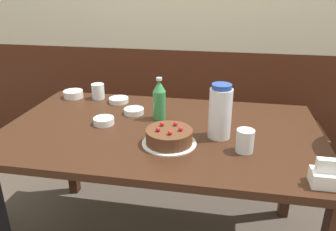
# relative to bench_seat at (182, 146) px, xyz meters

# --- Properties ---
(back_wall) EXTENTS (4.80, 0.04, 2.50)m
(back_wall) POSITION_rel_bench_seat_xyz_m (0.00, 0.22, 1.03)
(back_wall) COLOR #4C2314
(back_wall) RESTS_ON ground_plane
(bench_seat) EXTENTS (2.02, 0.38, 0.44)m
(bench_seat) POSITION_rel_bench_seat_xyz_m (0.00, 0.00, 0.00)
(bench_seat) COLOR #56331E
(bench_seat) RESTS_ON ground_plane
(dining_table) EXTENTS (1.55, 0.91, 0.74)m
(dining_table) POSITION_rel_bench_seat_xyz_m (0.00, -0.83, 0.44)
(dining_table) COLOR #381E11
(dining_table) RESTS_ON ground_plane
(birthday_cake) EXTENTS (0.24, 0.24, 0.09)m
(birthday_cake) POSITION_rel_bench_seat_xyz_m (0.07, -0.98, 0.56)
(birthday_cake) COLOR white
(birthday_cake) RESTS_ON dining_table
(water_pitcher) EXTENTS (0.10, 0.10, 0.25)m
(water_pitcher) POSITION_rel_bench_seat_xyz_m (0.29, -0.87, 0.65)
(water_pitcher) COLOR white
(water_pitcher) RESTS_ON dining_table
(soju_bottle) EXTENTS (0.07, 0.07, 0.22)m
(soju_bottle) POSITION_rel_bench_seat_xyz_m (-0.03, -0.71, 0.63)
(soju_bottle) COLOR #388E4C
(soju_bottle) RESTS_ON dining_table
(napkin_holder) EXTENTS (0.11, 0.08, 0.11)m
(napkin_holder) POSITION_rel_bench_seat_xyz_m (0.67, -1.20, 0.56)
(napkin_holder) COLOR white
(napkin_holder) RESTS_ON dining_table
(bowl_soup_white) EXTENTS (0.11, 0.11, 0.03)m
(bowl_soup_white) POSITION_rel_bench_seat_xyz_m (-0.18, -0.67, 0.54)
(bowl_soup_white) COLOR white
(bowl_soup_white) RESTS_ON dining_table
(bowl_rice_small) EXTENTS (0.10, 0.10, 0.03)m
(bowl_rice_small) POSITION_rel_bench_seat_xyz_m (-0.29, -0.83, 0.54)
(bowl_rice_small) COLOR white
(bowl_rice_small) RESTS_ON dining_table
(bowl_side_dish) EXTENTS (0.12, 0.12, 0.03)m
(bowl_side_dish) POSITION_rel_bench_seat_xyz_m (-0.32, -0.51, 0.54)
(bowl_side_dish) COLOR white
(bowl_side_dish) RESTS_ON dining_table
(bowl_sauce_shallow) EXTENTS (0.12, 0.12, 0.04)m
(bowl_sauce_shallow) POSITION_rel_bench_seat_xyz_m (-0.63, -0.47, 0.55)
(bowl_sauce_shallow) COLOR white
(bowl_sauce_shallow) RESTS_ON dining_table
(glass_water_tall) EXTENTS (0.08, 0.08, 0.10)m
(glass_water_tall) POSITION_rel_bench_seat_xyz_m (0.40, -1.00, 0.57)
(glass_water_tall) COLOR silver
(glass_water_tall) RESTS_ON dining_table
(glass_tumbler_short) EXTENTS (0.08, 0.08, 0.09)m
(glass_tumbler_short) POSITION_rel_bench_seat_xyz_m (-0.47, -0.46, 0.57)
(glass_tumbler_short) COLOR silver
(glass_tumbler_short) RESTS_ON dining_table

